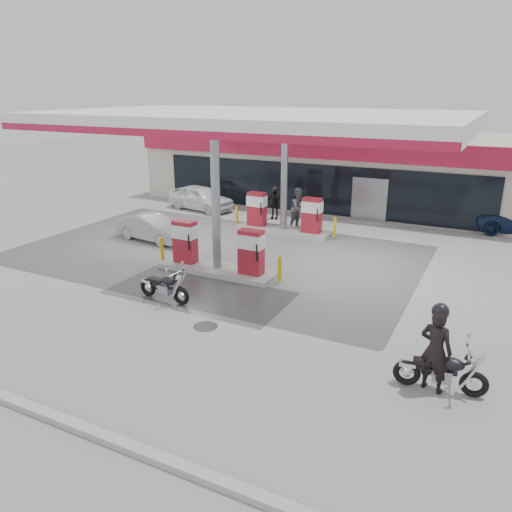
% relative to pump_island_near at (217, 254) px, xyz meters
% --- Properties ---
extents(ground, '(90.00, 90.00, 0.00)m').
position_rel_pump_island_near_xyz_m(ground, '(0.00, -2.00, -0.71)').
color(ground, gray).
rests_on(ground, ground).
extents(wet_patch, '(6.00, 3.00, 0.00)m').
position_rel_pump_island_near_xyz_m(wet_patch, '(0.50, -2.00, -0.71)').
color(wet_patch, '#4C4C4F').
rests_on(wet_patch, ground).
extents(drain_cover, '(0.70, 0.70, 0.01)m').
position_rel_pump_island_near_xyz_m(drain_cover, '(2.00, -4.00, -0.71)').
color(drain_cover, '#38383A').
rests_on(drain_cover, ground).
extents(kerb, '(28.00, 0.25, 0.15)m').
position_rel_pump_island_near_xyz_m(kerb, '(0.00, -9.00, -0.64)').
color(kerb, gray).
rests_on(kerb, ground).
extents(store_building, '(22.00, 8.22, 4.00)m').
position_rel_pump_island_near_xyz_m(store_building, '(0.01, 13.94, 1.30)').
color(store_building, '#BAB19C').
rests_on(store_building, ground).
extents(canopy, '(16.00, 10.02, 5.51)m').
position_rel_pump_island_near_xyz_m(canopy, '(0.00, 3.00, 4.56)').
color(canopy, silver).
rests_on(canopy, ground).
extents(pump_island_near, '(5.14, 1.30, 1.78)m').
position_rel_pump_island_near_xyz_m(pump_island_near, '(0.00, 0.00, 0.00)').
color(pump_island_near, '#9E9E99').
rests_on(pump_island_near, ground).
extents(pump_island_far, '(5.14, 1.30, 1.78)m').
position_rel_pump_island_near_xyz_m(pump_island_far, '(0.00, 6.00, 0.00)').
color(pump_island_far, '#9E9E99').
rests_on(pump_island_far, ground).
extents(main_motorcycle, '(2.04, 0.78, 1.05)m').
position_rel_pump_island_near_xyz_m(main_motorcycle, '(8.40, -4.32, -0.25)').
color(main_motorcycle, black).
rests_on(main_motorcycle, ground).
extents(biker_main, '(0.82, 0.64, 1.97)m').
position_rel_pump_island_near_xyz_m(biker_main, '(8.21, -4.35, 0.27)').
color(biker_main, black).
rests_on(biker_main, ground).
extents(parked_motorcycle, '(1.98, 0.76, 1.01)m').
position_rel_pump_island_near_xyz_m(parked_motorcycle, '(-0.14, -3.00, -0.26)').
color(parked_motorcycle, black).
rests_on(parked_motorcycle, ground).
extents(sedan_white, '(4.23, 2.32, 1.36)m').
position_rel_pump_island_near_xyz_m(sedan_white, '(-6.00, 8.20, -0.03)').
color(sedan_white, white).
rests_on(sedan_white, ground).
extents(attendant, '(1.05, 1.17, 1.99)m').
position_rel_pump_island_near_xyz_m(attendant, '(0.35, 7.00, 0.29)').
color(attendant, '#5A595E').
rests_on(attendant, ground).
extents(hatchback_silver, '(3.60, 1.63, 1.15)m').
position_rel_pump_island_near_xyz_m(hatchback_silver, '(-4.67, 2.20, -0.14)').
color(hatchback_silver, '#9C9FA4').
rests_on(hatchback_silver, ground).
extents(parked_car_left, '(4.93, 2.65, 1.36)m').
position_rel_pump_island_near_xyz_m(parked_car_left, '(-8.93, 11.45, -0.03)').
color(parked_car_left, '#A4A6AC').
rests_on(parked_car_left, ground).
extents(biker_walking, '(0.97, 0.49, 1.59)m').
position_rel_pump_island_near_xyz_m(biker_walking, '(-1.48, 8.20, 0.08)').
color(biker_walking, black).
rests_on(biker_walking, ground).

